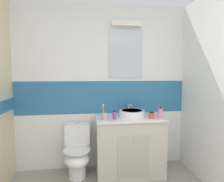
{
  "coord_description": "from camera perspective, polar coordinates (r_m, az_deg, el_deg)",
  "views": [
    {
      "loc": [
        -0.24,
        -0.4,
        1.45
      ],
      "look_at": [
        0.08,
        1.94,
        1.24
      ],
      "focal_mm": 29.39,
      "sensor_mm": 36.0,
      "label": 1
    }
  ],
  "objects": [
    {
      "name": "vanity_cabinet",
      "position": [
        2.8,
        5.31,
        -16.33
      ],
      "size": [
        0.97,
        0.55,
        0.85
      ],
      "color": "beige",
      "rests_on": "ground_plane"
    },
    {
      "name": "hair_gel_jar",
      "position": [
        2.6,
        12.16,
        -7.37
      ],
      "size": [
        0.08,
        0.08,
        0.09
      ],
      "color": "#D84C33",
      "rests_on": "vanity_cabinet"
    },
    {
      "name": "toilet",
      "position": [
        2.78,
        -10.71,
        -18.22
      ],
      "size": [
        0.37,
        0.5,
        0.75
      ],
      "color": "white",
      "rests_on": "ground_plane"
    },
    {
      "name": "soap_dispenser",
      "position": [
        2.64,
        14.78,
        -6.74
      ],
      "size": [
        0.06,
        0.06,
        0.17
      ],
      "color": "pink",
      "rests_on": "vanity_cabinet"
    },
    {
      "name": "wall_back_tiled",
      "position": [
        2.87,
        -2.92,
        1.34
      ],
      "size": [
        3.2,
        0.2,
        2.5
      ],
      "color": "white",
      "rests_on": "ground_plane"
    },
    {
      "name": "toothbrush_cup",
      "position": [
        2.47,
        -2.38,
        -7.69
      ],
      "size": [
        0.07,
        0.07,
        0.21
      ],
      "color": "#B2ADA3",
      "rests_on": "vanity_cabinet"
    },
    {
      "name": "sink_basin",
      "position": [
        2.68,
        6.19,
        -6.78
      ],
      "size": [
        0.37,
        0.41,
        0.16
      ],
      "color": "white",
      "rests_on": "vanity_cabinet"
    },
    {
      "name": "lotion_bottle_short",
      "position": [
        2.48,
        0.74,
        -7.53
      ],
      "size": [
        0.05,
        0.05,
        0.12
      ],
      "color": "#993F99",
      "rests_on": "vanity_cabinet"
    }
  ]
}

